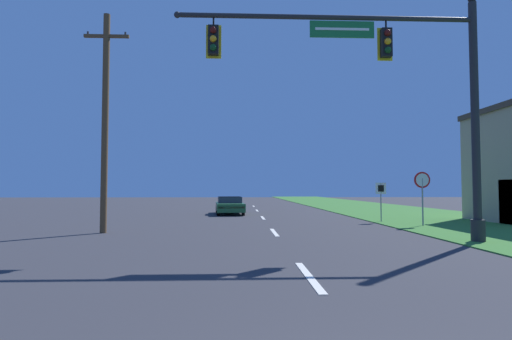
{
  "coord_description": "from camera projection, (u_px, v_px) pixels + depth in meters",
  "views": [
    {
      "loc": [
        -1.38,
        -2.0,
        1.75
      ],
      "look_at": [
        0.0,
        32.0,
        3.35
      ],
      "focal_mm": 28.0,
      "sensor_mm": 36.0,
      "label": 1
    }
  ],
  "objects": [
    {
      "name": "car_ahead",
      "position": [
        230.0,
        205.0,
        27.55
      ],
      "size": [
        2.17,
        4.68,
        1.19
      ],
      "color": "black",
      "rests_on": "ground"
    },
    {
      "name": "road_center_line",
      "position": [
        263.0,
        218.0,
        23.93
      ],
      "size": [
        0.16,
        34.8,
        0.01
      ],
      "color": "silver",
      "rests_on": "ground"
    },
    {
      "name": "signal_mast",
      "position": [
        402.0,
        88.0,
        13.13
      ],
      "size": [
        10.15,
        0.47,
        8.24
      ],
      "color": "#232326",
      "rests_on": "grass_verge_right"
    },
    {
      "name": "utility_pole_near",
      "position": [
        105.0,
        118.0,
        16.0
      ],
      "size": [
        1.8,
        0.26,
        8.83
      ],
      "color": "brown",
      "rests_on": "ground"
    },
    {
      "name": "grass_verge_right",
      "position": [
        386.0,
        210.0,
        32.34
      ],
      "size": [
        10.0,
        110.0,
        0.04
      ],
      "color": "#38752D",
      "rests_on": "ground"
    },
    {
      "name": "route_sign_post",
      "position": [
        381.0,
        193.0,
        20.88
      ],
      "size": [
        0.55,
        0.06,
        2.03
      ],
      "color": "gray",
      "rests_on": "grass_verge_right"
    },
    {
      "name": "stop_sign",
      "position": [
        422.0,
        186.0,
        18.65
      ],
      "size": [
        0.76,
        0.07,
        2.5
      ],
      "color": "gray",
      "rests_on": "grass_verge_right"
    }
  ]
}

